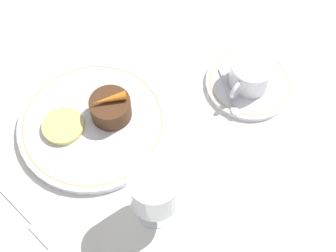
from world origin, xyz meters
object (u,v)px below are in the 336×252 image
object	(u,v)px
fork	(27,216)
dessert_cake	(111,108)
dinner_plate	(93,123)
wine_glass	(155,190)
coffee_cup	(251,73)

from	to	relation	value
fork	dessert_cake	xyz separation A→B (m)	(-0.22, -0.02, 0.03)
dinner_plate	fork	world-z (taller)	dinner_plate
dinner_plate	dessert_cake	xyz separation A→B (m)	(-0.03, 0.02, 0.03)
wine_glass	fork	world-z (taller)	wine_glass
wine_glass	dinner_plate	bearing A→B (deg)	-105.73
wine_glass	dessert_cake	size ratio (longest dim) A/B	1.81
dinner_plate	coffee_cup	world-z (taller)	coffee_cup
fork	dessert_cake	bearing A→B (deg)	-175.08
coffee_cup	fork	size ratio (longest dim) A/B	0.61
dinner_plate	wine_glass	size ratio (longest dim) A/B	2.03
fork	coffee_cup	bearing A→B (deg)	163.52
dinner_plate	dessert_cake	distance (m)	0.04
fork	dessert_cake	distance (m)	0.23
dessert_cake	coffee_cup	bearing A→B (deg)	145.34
wine_glass	coffee_cup	bearing A→B (deg)	-175.23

